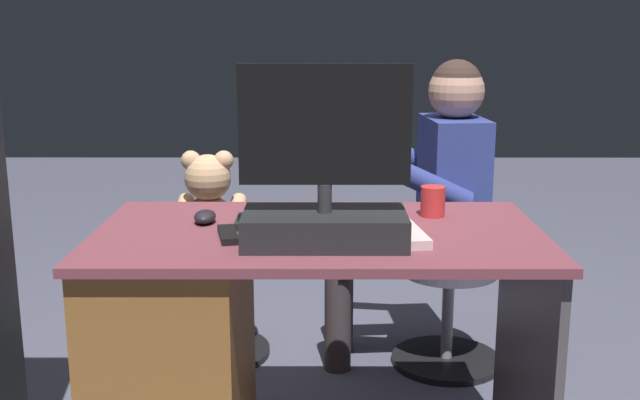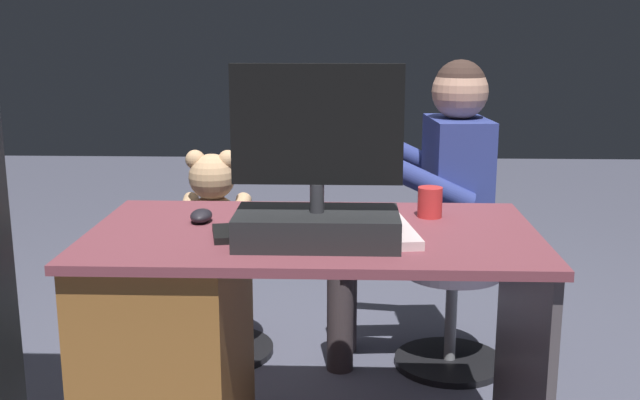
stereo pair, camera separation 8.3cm
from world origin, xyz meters
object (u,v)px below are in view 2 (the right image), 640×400
Objects in this scene: office_chair_teddy at (216,293)px; teddy_bear at (213,205)px; cup at (430,202)px; tv_remote at (222,234)px; keyboard at (308,221)px; visitor_chair at (452,302)px; desk at (204,346)px; monitor at (317,196)px; computer_mouse at (201,216)px; person at (432,192)px.

office_chair_teddy is 0.35m from teddy_bear.
cup is 0.58× the size of tv_remote.
keyboard reaches higher than visitor_chair.
cup is at bearing 138.43° from office_chair_teddy.
desk is 0.76m from cup.
office_chair_teddy is at bearing -65.36° from monitor.
desk is 12.55× the size of computer_mouse.
desk is 0.58m from monitor.
person reaches higher than computer_mouse.
monitor is at bearing 114.64° from office_chair_teddy.
cup is 1.13m from office_chair_teddy.
office_chair_teddy is at bearing -62.37° from keyboard.
teddy_bear is at bearing -5.85° from person.
keyboard is at bearing 175.83° from computer_mouse.
computer_mouse is 0.18m from tv_remote.
tv_remote is at bearing 101.53° from office_chair_teddy.
person is (-0.71, -0.75, 0.28)m from desk.
monitor is 0.22m from keyboard.
keyboard is at bearing 59.02° from person.
teddy_bear is at bearing -65.65° from monitor.
visitor_chair is at bearing 175.05° from person.
monitor reaches higher than person.
office_chair_teddy is at bearing -90.28° from tv_remote.
visitor_chair is at bearing -126.26° from keyboard.
visitor_chair is at bearing -105.09° from cup.
keyboard is 4.38× the size of computer_mouse.
teddy_bear is (0.43, -0.96, -0.25)m from monitor.
desk is 8.03× the size of tv_remote.
computer_mouse is 0.90m from office_chair_teddy.
monitor reaches higher than cup.
tv_remote is 1.05m from person.
desk is 3.09× the size of teddy_bear.
tv_remote is (-0.08, 0.16, -0.01)m from computer_mouse.
desk is at bearing 13.81° from cup.
office_chair_teddy is 0.39× the size of person.
monitor is 1.01× the size of office_chair_teddy.
computer_mouse is (0.33, -0.20, -0.11)m from monitor.
teddy_bear is 0.92× the size of visitor_chair.
computer_mouse is 0.64× the size of tv_remote.
office_chair_teddy is (0.43, -0.95, -0.60)m from monitor.
tv_remote is at bearing 48.69° from visitor_chair.
computer_mouse is 0.08× the size of person.
teddy_bear reaches higher than visitor_chair.
tv_remote is 0.94m from teddy_bear.
person is at bearing -133.42° from desk.
monitor is 0.43m from cup.
desk is 0.84m from office_chair_teddy.
person is at bearing -4.95° from visitor_chair.
computer_mouse is 0.22× the size of office_chair_teddy.
keyboard is 2.80× the size of tv_remote.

